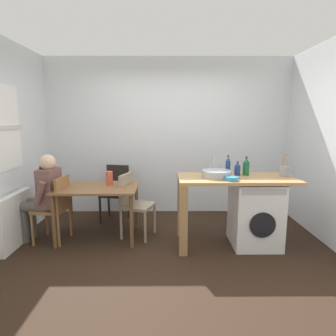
% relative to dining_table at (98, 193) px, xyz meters
% --- Properties ---
extents(ground_plane, '(5.46, 5.46, 0.00)m').
position_rel_dining_table_xyz_m(ground_plane, '(0.98, -0.54, -0.64)').
color(ground_plane, black).
extents(wall_back, '(4.60, 0.10, 2.70)m').
position_rel_dining_table_xyz_m(wall_back, '(0.98, 1.21, 0.71)').
color(wall_back, silver).
rests_on(wall_back, ground_plane).
extents(radiator, '(0.10, 0.80, 0.70)m').
position_rel_dining_table_xyz_m(radiator, '(-1.04, -0.24, -0.29)').
color(radiator, white).
rests_on(radiator, ground_plane).
extents(dining_table, '(1.10, 0.76, 0.74)m').
position_rel_dining_table_xyz_m(dining_table, '(0.00, 0.00, 0.00)').
color(dining_table, brown).
rests_on(dining_table, ground_plane).
extents(chair_person_seat, '(0.44, 0.44, 0.90)m').
position_rel_dining_table_xyz_m(chair_person_seat, '(-0.55, -0.11, -0.14)').
color(chair_person_seat, olive).
rests_on(chair_person_seat, ground_plane).
extents(chair_opposite, '(0.51, 0.51, 0.90)m').
position_rel_dining_table_xyz_m(chair_opposite, '(0.48, 0.07, -0.14)').
color(chair_opposite, gray).
rests_on(chair_opposite, ground_plane).
extents(chair_spare_by_wall, '(0.47, 0.47, 0.90)m').
position_rel_dining_table_xyz_m(chair_spare_by_wall, '(0.11, 0.77, -0.14)').
color(chair_spare_by_wall, black).
rests_on(chair_spare_by_wall, ground_plane).
extents(seated_person, '(0.52, 0.53, 1.20)m').
position_rel_dining_table_xyz_m(seated_person, '(-0.71, -0.09, 0.03)').
color(seated_person, '#595651').
rests_on(seated_person, ground_plane).
extents(kitchen_counter, '(1.50, 0.68, 0.92)m').
position_rel_dining_table_xyz_m(kitchen_counter, '(1.65, -0.24, 0.12)').
color(kitchen_counter, tan).
rests_on(kitchen_counter, ground_plane).
extents(washing_machine, '(0.60, 0.61, 0.86)m').
position_rel_dining_table_xyz_m(washing_machine, '(2.12, -0.24, -0.21)').
color(washing_machine, white).
rests_on(washing_machine, ground_plane).
extents(sink_basin, '(0.38, 0.38, 0.09)m').
position_rel_dining_table_xyz_m(sink_basin, '(1.60, -0.24, 0.32)').
color(sink_basin, '#9EA0A5').
rests_on(sink_basin, kitchen_counter).
extents(tap, '(0.02, 0.02, 0.28)m').
position_rel_dining_table_xyz_m(tap, '(1.60, -0.06, 0.42)').
color(tap, '#B2B2B7').
rests_on(tap, kitchen_counter).
extents(bottle_tall_green, '(0.06, 0.06, 0.26)m').
position_rel_dining_table_xyz_m(bottle_tall_green, '(1.77, -0.09, 0.40)').
color(bottle_tall_green, navy).
rests_on(bottle_tall_green, kitchen_counter).
extents(bottle_squat_brown, '(0.08, 0.08, 0.19)m').
position_rel_dining_table_xyz_m(bottle_squat_brown, '(1.89, -0.13, 0.36)').
color(bottle_squat_brown, navy).
rests_on(bottle_squat_brown, kitchen_counter).
extents(bottle_clear_small, '(0.08, 0.08, 0.25)m').
position_rel_dining_table_xyz_m(bottle_clear_small, '(2.01, -0.10, 0.39)').
color(bottle_clear_small, '#19592D').
rests_on(bottle_clear_small, kitchen_counter).
extents(mixing_bowl, '(0.17, 0.17, 0.05)m').
position_rel_dining_table_xyz_m(mixing_bowl, '(1.74, -0.44, 0.30)').
color(mixing_bowl, teal).
rests_on(mixing_bowl, kitchen_counter).
extents(utensil_crock, '(0.11, 0.11, 0.30)m').
position_rel_dining_table_xyz_m(utensil_crock, '(2.49, -0.19, 0.35)').
color(utensil_crock, gray).
rests_on(utensil_crock, kitchen_counter).
extents(vase, '(0.09, 0.09, 0.20)m').
position_rel_dining_table_xyz_m(vase, '(0.15, 0.10, 0.19)').
color(vase, '#D84C38').
rests_on(vase, dining_table).
extents(scissors, '(0.15, 0.06, 0.01)m').
position_rel_dining_table_xyz_m(scissors, '(1.81, -0.34, 0.28)').
color(scissors, '#B2B2B7').
rests_on(scissors, kitchen_counter).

